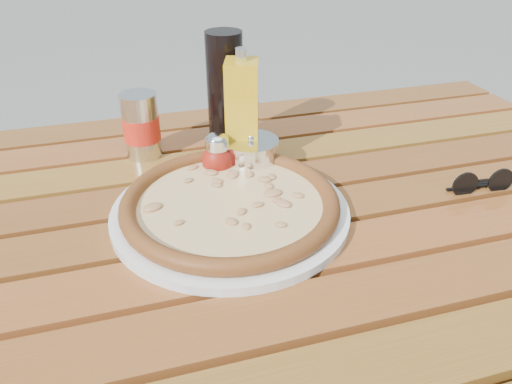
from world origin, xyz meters
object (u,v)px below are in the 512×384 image
object	(u,v)px
oregano_shaker	(245,145)
dark_bottle	(225,93)
pepper_shaker	(218,156)
olive_oil_cruet	(242,114)
sunglasses	(482,183)
table	(259,254)
pizza	(230,203)
plate	(230,212)
soda_can	(141,126)
parmesan_tin	(251,155)

from	to	relation	value
oregano_shaker	dark_bottle	world-z (taller)	dark_bottle
pepper_shaker	olive_oil_cruet	size ratio (longest dim) A/B	0.39
dark_bottle	olive_oil_cruet	bearing A→B (deg)	-80.93
dark_bottle	sunglasses	distance (m)	0.47
table	pizza	bearing A→B (deg)	164.27
olive_oil_cruet	plate	bearing A→B (deg)	-111.59
soda_can	plate	bearing A→B (deg)	-66.43
pizza	soda_can	size ratio (longest dim) A/B	2.83
table	dark_bottle	bearing A→B (deg)	88.37
pepper_shaker	soda_can	distance (m)	0.17
pepper_shaker	sunglasses	bearing A→B (deg)	-22.98
plate	pepper_shaker	xyz separation A→B (m)	(0.01, 0.13, 0.03)
oregano_shaker	olive_oil_cruet	world-z (taller)	olive_oil_cruet
table	soda_can	distance (m)	0.32
olive_oil_cruet	soda_can	bearing A→B (deg)	152.64
plate	parmesan_tin	size ratio (longest dim) A/B	3.36
soda_can	sunglasses	xyz separation A→B (m)	(0.52, -0.29, -0.04)
table	pizza	distance (m)	0.11
olive_oil_cruet	sunglasses	xyz separation A→B (m)	(0.35, -0.20, -0.08)
pepper_shaker	olive_oil_cruet	distance (m)	0.08
dark_bottle	parmesan_tin	bearing A→B (deg)	-78.92
pizza	oregano_shaker	world-z (taller)	oregano_shaker
parmesan_tin	pepper_shaker	bearing A→B (deg)	-175.90
oregano_shaker	parmesan_tin	size ratio (longest dim) A/B	0.77
dark_bottle	sunglasses	world-z (taller)	dark_bottle
dark_bottle	soda_can	distance (m)	0.16
oregano_shaker	olive_oil_cruet	size ratio (longest dim) A/B	0.39
plate	soda_can	bearing A→B (deg)	113.57
dark_bottle	sunglasses	xyz separation A→B (m)	(0.36, -0.28, -0.09)
parmesan_tin	table	bearing A→B (deg)	-100.73
pepper_shaker	olive_oil_cruet	world-z (taller)	olive_oil_cruet
pizza	olive_oil_cruet	world-z (taller)	olive_oil_cruet
dark_bottle	pepper_shaker	bearing A→B (deg)	-111.07
soda_can	parmesan_tin	world-z (taller)	soda_can
plate	pepper_shaker	size ratio (longest dim) A/B	4.39
oregano_shaker	sunglasses	world-z (taller)	oregano_shaker
parmesan_tin	sunglasses	distance (m)	0.39
pepper_shaker	dark_bottle	bearing A→B (deg)	68.93
plate	parmesan_tin	distance (m)	0.15
pizza	oregano_shaker	size ratio (longest dim) A/B	4.14
table	dark_bottle	size ratio (longest dim) A/B	6.36
table	olive_oil_cruet	bearing A→B (deg)	83.60
soda_can	olive_oil_cruet	distance (m)	0.19
oregano_shaker	dark_bottle	bearing A→B (deg)	100.99
pepper_shaker	olive_oil_cruet	bearing A→B (deg)	30.49
dark_bottle	oregano_shaker	bearing A→B (deg)	-79.01
table	sunglasses	size ratio (longest dim) A/B	12.66
plate	olive_oil_cruet	size ratio (longest dim) A/B	1.71
oregano_shaker	pepper_shaker	bearing A→B (deg)	-152.63
oregano_shaker	dark_bottle	size ratio (longest dim) A/B	0.37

